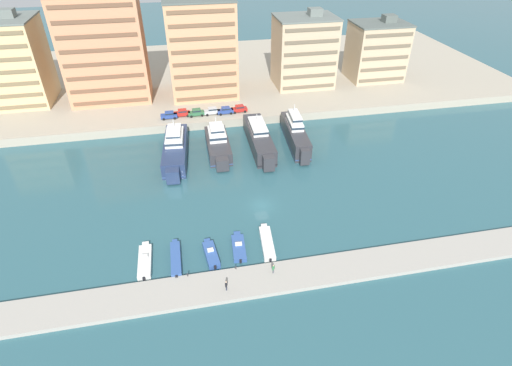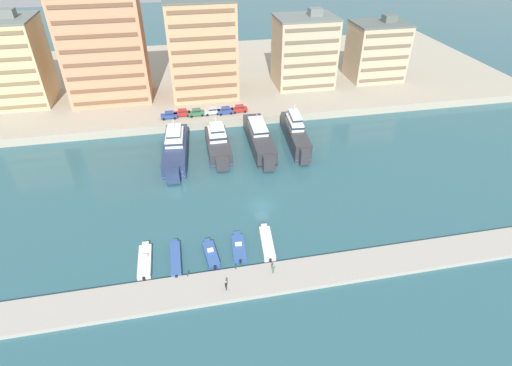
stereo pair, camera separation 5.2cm
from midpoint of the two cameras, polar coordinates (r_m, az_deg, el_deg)
The scene contains 27 objects.
ground_plane at distance 75.05m, azimuth 0.81°, elevation -3.23°, with size 400.00×400.00×0.00m, color #2D5B66.
quay_promenade at distance 134.31m, azimuth -5.42°, elevation 15.01°, with size 180.00×70.00×2.08m, color #ADA38E.
pier_dock at distance 61.92m, azimuth 4.38°, elevation -13.17°, with size 120.00×5.89×0.70m, color #A8A399.
yacht_navy_far_left at distance 90.25m, azimuth -11.48°, elevation 4.90°, with size 6.39×21.89×7.91m.
yacht_charcoal_left at distance 90.98m, azimuth -5.48°, elevation 5.66°, with size 5.02×17.17×7.75m.
yacht_charcoal_mid_left at distance 92.58m, azimuth 0.44°, elevation 6.38°, with size 4.68×22.50×6.95m.
yacht_charcoal_center_left at distance 94.26m, azimuth 5.63°, elevation 7.07°, with size 4.93×20.66×8.75m.
motorboat_white_far_left at distance 66.13m, azimuth -15.61°, elevation -10.67°, with size 2.01×8.11×1.40m.
motorboat_blue_left at distance 65.21m, azimuth -11.41°, elevation -10.59°, with size 1.55×8.21×1.08m.
motorboat_blue_mid_left at distance 65.09m, azimuth -6.48°, elevation -10.06°, with size 2.38×6.57×1.47m.
motorboat_blue_center_left at distance 66.12m, azimuth -2.51°, elevation -9.14°, with size 2.46×7.07×1.11m.
motorboat_white_center at distance 66.57m, azimuth 1.56°, elevation -8.55°, with size 2.50×8.66×1.10m.
car_blue_far_left at distance 104.06m, azimuth -12.33°, elevation 9.48°, with size 4.11×1.94×1.80m.
car_red_left at distance 104.67m, azimuth -10.53°, elevation 9.86°, with size 4.13×1.98×1.80m.
car_green_mid_left at distance 104.31m, azimuth -8.54°, elevation 9.97°, with size 4.19×2.10×1.80m.
car_silver_center_left at distance 104.63m, azimuth -6.30°, elevation 10.23°, with size 4.17×2.05×1.80m.
car_blue_center at distance 104.60m, azimuth -4.40°, elevation 10.33°, with size 4.16×2.05×1.80m.
car_red_center_right at distance 105.36m, azimuth -2.41°, elevation 10.59°, with size 4.19×2.10×1.80m.
apartment_block_far_left at distance 125.36m, azimuth -31.39°, elevation 14.57°, with size 15.66×15.40×23.69m.
apartment_block_left at distance 116.24m, azimuth -20.88°, elevation 17.51°, with size 21.02×13.24×29.35m.
apartment_block_mid_left at distance 115.23m, azimuth -7.83°, elevation 18.71°, with size 18.08×17.02×27.41m.
apartment_block_center_left at distance 121.74m, azimuth 6.85°, elevation 18.16°, with size 16.85×13.11×21.33m.
apartment_block_center at distance 131.53m, azimuth 16.81°, elevation 17.62°, with size 15.80×12.46×18.48m.
pedestrian_near_edge at distance 61.10m, azimuth 2.49°, elevation -12.08°, with size 0.45×0.52×1.65m.
pedestrian_mid_deck at distance 58.98m, azimuth -4.29°, elevation -14.30°, with size 0.42×0.63×1.77m.
bollard_west at distance 61.96m, azimuth -9.79°, elevation -12.75°, with size 0.20×0.20×0.61m.
bollard_west_mid at distance 62.15m, azimuth -2.93°, elevation -11.94°, with size 0.20×0.20×0.61m.
Camera 1 is at (-12.61, -57.73, 46.27)m, focal length 28.00 mm.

